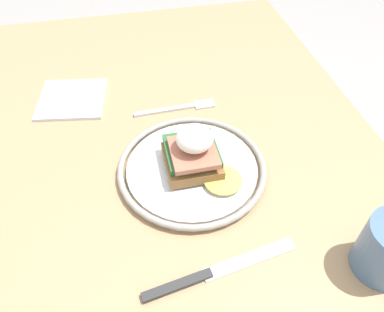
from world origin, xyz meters
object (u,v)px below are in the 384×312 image
(plate, at_px, (192,168))
(knife, at_px, (209,274))
(napkin, at_px, (72,99))
(fork, at_px, (179,108))
(sandwich, at_px, (194,152))

(plate, relative_size, knife, 1.11)
(knife, height_order, napkin, same)
(knife, bearing_deg, plate, 174.70)
(plate, distance_m, fork, 0.16)
(sandwich, xyz_separation_m, fork, (-0.16, 0.01, -0.04))
(fork, relative_size, knife, 0.73)
(sandwich, relative_size, napkin, 0.93)
(sandwich, bearing_deg, knife, -6.23)
(knife, distance_m, napkin, 0.43)
(knife, xyz_separation_m, napkin, (-0.40, -0.17, 0.00))
(sandwich, height_order, napkin, sandwich)
(plate, relative_size, sandwich, 2.06)
(sandwich, xyz_separation_m, napkin, (-0.23, -0.19, -0.04))
(knife, bearing_deg, napkin, -157.03)
(plate, bearing_deg, sandwich, 67.38)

